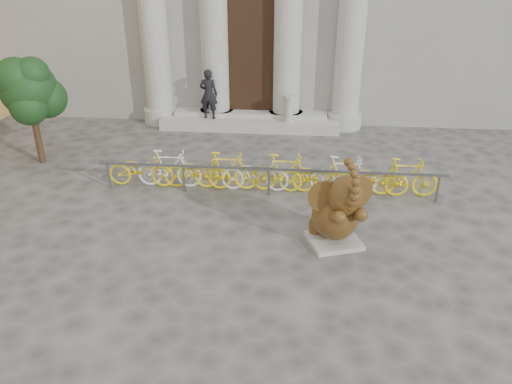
# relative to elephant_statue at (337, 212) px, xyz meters

# --- Properties ---
(ground) EXTENTS (80.00, 80.00, 0.00)m
(ground) POSITION_rel_elephant_statue_xyz_m (-2.53, -2.15, -0.74)
(ground) COLOR #474442
(ground) RESTS_ON ground
(entrance_steps) EXTENTS (6.00, 1.20, 0.36)m
(entrance_steps) POSITION_rel_elephant_statue_xyz_m (-2.53, 7.25, -0.56)
(entrance_steps) COLOR #A8A59E
(entrance_steps) RESTS_ON ground
(elephant_statue) EXTENTS (1.36, 1.61, 2.03)m
(elephant_statue) POSITION_rel_elephant_statue_xyz_m (0.00, 0.00, 0.00)
(elephant_statue) COLOR #A8A59E
(elephant_statue) RESTS_ON ground
(bike_rack) EXTENTS (8.53, 0.53, 1.00)m
(bike_rack) POSITION_rel_elephant_statue_xyz_m (-1.54, 2.40, -0.24)
(bike_rack) COLOR slate
(bike_rack) RESTS_ON ground
(tree) EXTENTS (1.73, 1.58, 3.01)m
(tree) POSITION_rel_elephant_statue_xyz_m (-8.13, 3.66, 1.36)
(tree) COLOR #332114
(tree) RESTS_ON ground
(pedestrian) EXTENTS (0.62, 0.43, 1.65)m
(pedestrian) POSITION_rel_elephant_statue_xyz_m (-3.88, 7.07, 0.45)
(pedestrian) COLOR black
(pedestrian) RESTS_ON entrance_steps
(balustrade_post) EXTENTS (0.36, 0.36, 0.89)m
(balustrade_post) POSITION_rel_elephant_statue_xyz_m (-1.20, 6.95, 0.03)
(balustrade_post) COLOR #A8A59E
(balustrade_post) RESTS_ON entrance_steps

